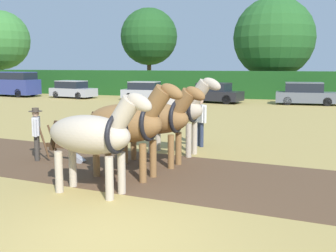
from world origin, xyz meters
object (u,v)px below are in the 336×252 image
object	(u,v)px
draft_horse_trail_left	(155,118)
draft_horse_trail_right	(176,110)
parked_car_left	(73,90)
parked_car_center_left	(146,91)
parked_car_center_right	(306,94)
farmer_at_plow	(36,130)
farmer_beside_team	(200,118)
draft_horse_lead_right	(128,123)
church_spire	(285,19)
parked_car_center	(215,93)
tree_center_left	(274,38)
parked_van	(12,84)
tree_left	(149,37)
plow	(67,151)
draft_horse_lead_left	(93,135)
tree_far_left	(0,40)

from	to	relation	value
draft_horse_trail_left	draft_horse_trail_right	distance (m)	1.53
draft_horse_trail_right	parked_car_left	xyz separation A→B (m)	(-15.36, 18.85, -0.74)
parked_car_center_left	parked_car_center_right	world-z (taller)	parked_car_center_right
draft_horse_trail_left	farmer_at_plow	distance (m)	3.62
farmer_beside_team	parked_car_center_right	distance (m)	17.81
draft_horse_lead_right	church_spire	bearing A→B (deg)	95.65
draft_horse_trail_left	parked_car_center	world-z (taller)	draft_horse_trail_left
farmer_beside_team	parked_car_center	bearing A→B (deg)	49.50
draft_horse_trail_left	draft_horse_lead_right	bearing A→B (deg)	-89.76
tree_center_left	farmer_at_plow	bearing A→B (deg)	-97.97
draft_horse_lead_right	draft_horse_trail_right	xyz separation A→B (m)	(0.30, 3.04, 0.04)
parked_van	parked_car_left	bearing A→B (deg)	8.29
tree_left	church_spire	size ratio (longest dim) A/B	0.47
draft_horse_lead_right	farmer_beside_team	xyz separation A→B (m)	(0.69, 4.54, -0.40)
plow	tree_left	bearing A→B (deg)	112.72
draft_horse_trail_right	farmer_beside_team	bearing A→B (deg)	81.14
tree_left	parked_car_center_left	bearing A→B (deg)	-70.08
parked_van	parked_car_center	distance (m)	18.81
draft_horse_lead_left	farmer_beside_team	world-z (taller)	draft_horse_lead_left
draft_horse_lead_right	parked_car_center	size ratio (longest dim) A/B	0.69
tree_far_left	parked_car_left	world-z (taller)	tree_far_left
farmer_at_plow	parked_car_center_right	size ratio (longest dim) A/B	0.36
farmer_at_plow	parked_car_left	world-z (taller)	farmer_at_plow
draft_horse_trail_right	farmer_at_plow	world-z (taller)	draft_horse_trail_right
parked_car_left	parked_car_center_right	xyz separation A→B (m)	(19.01, 0.15, 0.05)
tree_far_left	tree_left	distance (m)	18.59
draft_horse_lead_left	parked_car_center_right	bearing A→B (deg)	85.73
parked_van	parked_car_left	xyz separation A→B (m)	(6.25, 0.02, -0.42)
tree_far_left	farmer_at_plow	xyz separation A→B (m)	(27.28, -30.87, -4.76)
plow	parked_car_left	world-z (taller)	parked_car_left
tree_center_left	parked_car_center_right	world-z (taller)	tree_center_left
tree_center_left	parked_car_center_left	size ratio (longest dim) A/B	2.29
parked_car_center	parked_car_center_right	world-z (taller)	parked_car_center_right
tree_center_left	parked_car_center	size ratio (longest dim) A/B	2.20
draft_horse_trail_left	parked_car_center	xyz separation A→B (m)	(-2.65, 19.95, -0.63)
farmer_beside_team	parked_van	world-z (taller)	parked_van
farmer_at_plow	draft_horse_trail_left	bearing A→B (deg)	-19.77
farmer_at_plow	draft_horse_trail_right	bearing A→B (deg)	0.18
church_spire	farmer_at_plow	xyz separation A→B (m)	(-3.35, -57.23, -8.72)
draft_horse_trail_left	parked_van	bearing A→B (deg)	142.12
church_spire	parked_car_center	xyz separation A→B (m)	(-2.46, -36.62, -8.91)
draft_horse_trail_left	parked_car_left	world-z (taller)	draft_horse_trail_left
tree_left	draft_horse_trail_right	distance (m)	32.08
parked_car_center	farmer_beside_team	bearing A→B (deg)	-68.42
draft_horse_trail_right	parked_van	xyz separation A→B (m)	(-21.61, 18.83, -0.31)
plow	parked_car_center	bearing A→B (deg)	95.75
parked_car_center_left	church_spire	bearing A→B (deg)	74.39
draft_horse_trail_left	plow	size ratio (longest dim) A/B	1.91
draft_horse_lead_left	draft_horse_trail_left	world-z (taller)	draft_horse_lead_left
draft_horse_trail_right	tree_far_left	bearing A→B (deg)	142.80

